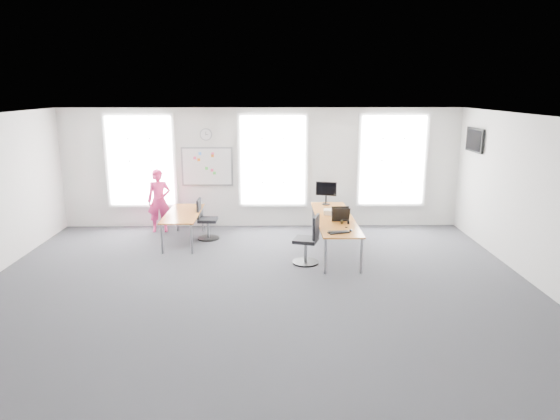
{
  "coord_description": "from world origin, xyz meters",
  "views": [
    {
      "loc": [
        0.27,
        -8.44,
        3.46
      ],
      "look_at": [
        0.43,
        1.2,
        1.1
      ],
      "focal_mm": 32.0,
      "sensor_mm": 36.0,
      "label": 1
    }
  ],
  "objects_px": {
    "desk_right": "(334,220)",
    "desk_left": "(183,215)",
    "monitor": "(326,191)",
    "chair_left": "(205,222)",
    "person": "(159,201)",
    "chair_right": "(309,242)",
    "keyboard": "(339,232)",
    "headphones": "(345,222)"
  },
  "relations": [
    {
      "from": "chair_right",
      "to": "person",
      "type": "xyz_separation_m",
      "value": [
        -3.5,
        2.4,
        0.34
      ]
    },
    {
      "from": "desk_left",
      "to": "person",
      "type": "bearing_deg",
      "value": 129.96
    },
    {
      "from": "person",
      "to": "keyboard",
      "type": "height_order",
      "value": "person"
    },
    {
      "from": "keyboard",
      "to": "headphones",
      "type": "distance_m",
      "value": 0.68
    },
    {
      "from": "chair_right",
      "to": "chair_left",
      "type": "height_order",
      "value": "chair_right"
    },
    {
      "from": "desk_left",
      "to": "keyboard",
      "type": "distance_m",
      "value": 3.81
    },
    {
      "from": "keyboard",
      "to": "monitor",
      "type": "distance_m",
      "value": 2.44
    },
    {
      "from": "keyboard",
      "to": "headphones",
      "type": "height_order",
      "value": "headphones"
    },
    {
      "from": "desk_right",
      "to": "desk_left",
      "type": "height_order",
      "value": "desk_right"
    },
    {
      "from": "desk_left",
      "to": "person",
      "type": "xyz_separation_m",
      "value": [
        -0.73,
        0.87,
        0.15
      ]
    },
    {
      "from": "person",
      "to": "keyboard",
      "type": "bearing_deg",
      "value": -41.51
    },
    {
      "from": "chair_left",
      "to": "monitor",
      "type": "height_order",
      "value": "monitor"
    },
    {
      "from": "chair_right",
      "to": "monitor",
      "type": "height_order",
      "value": "monitor"
    },
    {
      "from": "keyboard",
      "to": "headphones",
      "type": "bearing_deg",
      "value": 52.51
    },
    {
      "from": "chair_right",
      "to": "keyboard",
      "type": "xyz_separation_m",
      "value": [
        0.55,
        -0.32,
        0.3
      ]
    },
    {
      "from": "desk_left",
      "to": "chair_left",
      "type": "bearing_deg",
      "value": 23.41
    },
    {
      "from": "desk_left",
      "to": "desk_right",
      "type": "bearing_deg",
      "value": -11.13
    },
    {
      "from": "desk_right",
      "to": "monitor",
      "type": "distance_m",
      "value": 1.29
    },
    {
      "from": "desk_right",
      "to": "desk_left",
      "type": "bearing_deg",
      "value": 168.87
    },
    {
      "from": "chair_right",
      "to": "desk_right",
      "type": "bearing_deg",
      "value": 161.2
    },
    {
      "from": "monitor",
      "to": "desk_left",
      "type": "bearing_deg",
      "value": -155.01
    },
    {
      "from": "desk_left",
      "to": "person",
      "type": "height_order",
      "value": "person"
    },
    {
      "from": "headphones",
      "to": "person",
      "type": "bearing_deg",
      "value": 145.68
    },
    {
      "from": "chair_left",
      "to": "person",
      "type": "distance_m",
      "value": 1.42
    },
    {
      "from": "desk_right",
      "to": "headphones",
      "type": "xyz_separation_m",
      "value": [
        0.14,
        -0.54,
        0.09
      ]
    },
    {
      "from": "chair_left",
      "to": "headphones",
      "type": "xyz_separation_m",
      "value": [
        3.06,
        -1.41,
        0.36
      ]
    },
    {
      "from": "chair_right",
      "to": "person",
      "type": "bearing_deg",
      "value": -107.32
    },
    {
      "from": "chair_right",
      "to": "keyboard",
      "type": "bearing_deg",
      "value": 76.89
    },
    {
      "from": "chair_left",
      "to": "person",
      "type": "xyz_separation_m",
      "value": [
        -1.21,
        0.67,
        0.36
      ]
    },
    {
      "from": "chair_left",
      "to": "monitor",
      "type": "relative_size",
      "value": 1.73
    },
    {
      "from": "desk_right",
      "to": "keyboard",
      "type": "distance_m",
      "value": 1.18
    },
    {
      "from": "chair_right",
      "to": "desk_left",
      "type": "bearing_deg",
      "value": -101.76
    },
    {
      "from": "person",
      "to": "headphones",
      "type": "xyz_separation_m",
      "value": [
        4.27,
        -2.08,
        0.0
      ]
    },
    {
      "from": "chair_left",
      "to": "monitor",
      "type": "bearing_deg",
      "value": -81.41
    },
    {
      "from": "desk_right",
      "to": "chair_right",
      "type": "bearing_deg",
      "value": -125.88
    },
    {
      "from": "person",
      "to": "headphones",
      "type": "bearing_deg",
      "value": -33.63
    },
    {
      "from": "desk_left",
      "to": "monitor",
      "type": "bearing_deg",
      "value": 9.61
    },
    {
      "from": "desk_right",
      "to": "person",
      "type": "distance_m",
      "value": 4.4
    },
    {
      "from": "chair_right",
      "to": "person",
      "type": "height_order",
      "value": "person"
    },
    {
      "from": "desk_right",
      "to": "headphones",
      "type": "height_order",
      "value": "headphones"
    },
    {
      "from": "monitor",
      "to": "chair_left",
      "type": "bearing_deg",
      "value": -157.47
    },
    {
      "from": "person",
      "to": "keyboard",
      "type": "relative_size",
      "value": 3.75
    }
  ]
}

